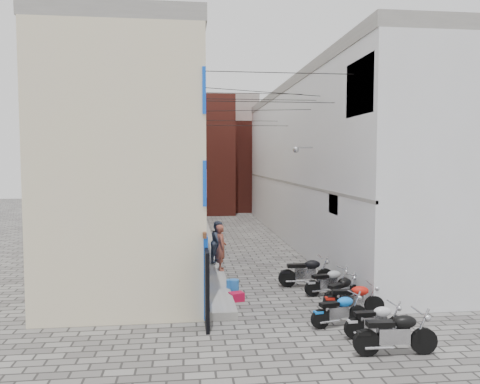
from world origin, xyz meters
name	(u,v)px	position (x,y,z in m)	size (l,w,h in m)	color
ground	(292,318)	(0.00, 0.00, 0.00)	(90.00, 90.00, 0.00)	#53504E
plinth	(205,240)	(-2.05, 13.00, 0.12)	(0.90, 26.00, 0.25)	gray
building_left	(151,163)	(-4.98, 12.95, 4.50)	(5.10, 27.00, 9.00)	beige
building_right	(327,162)	(5.00, 13.00, 4.51)	(5.94, 26.00, 9.00)	white
building_far_brick_left	(198,156)	(-2.00, 28.00, 5.00)	(6.00, 6.00, 10.00)	maroon
building_far_brick_right	(251,167)	(3.00, 30.00, 4.00)	(5.00, 6.00, 8.00)	maroon
building_far_concrete	(216,151)	(0.00, 34.00, 5.50)	(8.00, 5.00, 11.00)	gray
far_shopfront	(223,201)	(0.00, 25.20, 1.20)	(2.00, 0.30, 2.40)	black
overhead_wires	(255,104)	(0.00, 7.64, 7.12)	(5.80, 13.02, 1.32)	black
motorcycle_a	(396,331)	(1.87, -2.82, 0.59)	(0.65, 2.05, 1.19)	black
motorcycle_b	(376,319)	(1.86, -1.69, 0.50)	(0.54, 1.72, 1.00)	#BCBCC1
motorcycle_c	(339,309)	(1.17, -0.77, 0.50)	(0.55, 1.73, 1.00)	blue
motorcycle_d	(353,297)	(1.90, 0.10, 0.54)	(0.59, 1.87, 1.08)	red
motorcycle_e	(342,289)	(1.90, 1.13, 0.50)	(0.55, 1.74, 1.00)	black
motorcycle_f	(329,280)	(1.80, 2.19, 0.52)	(0.56, 1.78, 1.03)	#A1A1A6
motorcycle_g	(306,270)	(1.30, 3.34, 0.60)	(0.66, 2.08, 1.20)	black
person_a	(221,247)	(-1.70, 5.23, 1.17)	(0.67, 0.44, 1.83)	brown
person_b	(219,242)	(-1.70, 6.63, 1.15)	(0.87, 0.68, 1.80)	#323A4B
water_jug_near	(234,287)	(-1.46, 2.53, 0.27)	(0.35, 0.35, 0.55)	blue
water_jug_far	(231,287)	(-1.55, 2.62, 0.26)	(0.33, 0.33, 0.52)	blue
red_crate	(236,297)	(-1.44, 1.88, 0.14)	(0.46, 0.34, 0.29)	#AA0C30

